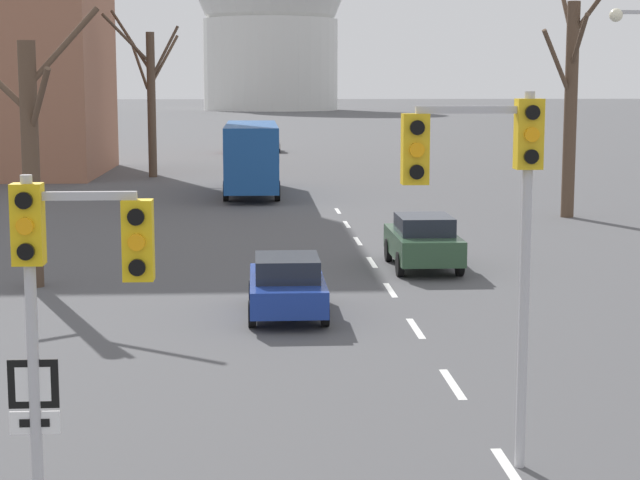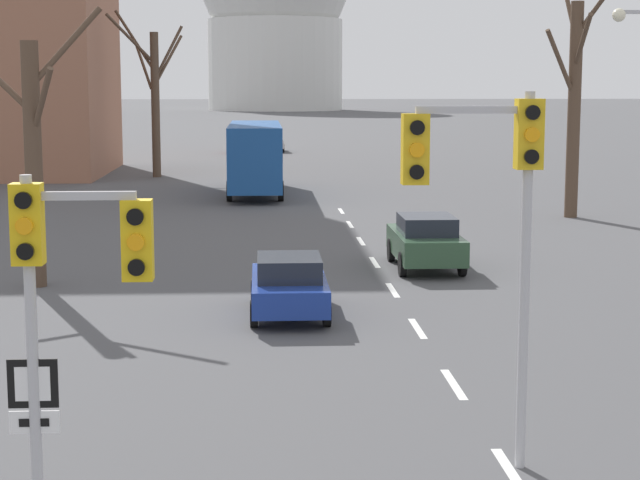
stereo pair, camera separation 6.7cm
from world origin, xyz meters
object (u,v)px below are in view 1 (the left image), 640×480
(sedan_far_left, at_px, (423,241))
(city_bus, at_px, (252,153))
(traffic_signal_near_left, at_px, (69,266))
(sedan_mid_centre, at_px, (237,142))
(traffic_signal_centre_tall, at_px, (489,186))
(sedan_near_right, at_px, (269,142))
(sedan_near_left, at_px, (287,285))
(route_sign_post, at_px, (35,414))

(sedan_far_left, relative_size, city_bus, 0.40)
(traffic_signal_near_left, relative_size, sedan_mid_centre, 1.06)
(traffic_signal_near_left, xyz_separation_m, traffic_signal_centre_tall, (5.41, 1.86, 0.74))
(traffic_signal_centre_tall, xyz_separation_m, city_bus, (-3.36, 38.66, -1.98))
(sedan_far_left, bearing_deg, traffic_signal_near_left, -111.20)
(traffic_signal_near_left, height_order, sedan_near_right, traffic_signal_near_left)
(sedan_near_left, relative_size, sedan_mid_centre, 0.97)
(sedan_near_right, bearing_deg, city_bus, -92.25)
(route_sign_post, relative_size, city_bus, 0.20)
(traffic_signal_centre_tall, height_order, sedan_near_left, traffic_signal_centre_tall)
(sedan_near_left, xyz_separation_m, sedan_far_left, (4.22, 6.26, 0.10))
(traffic_signal_centre_tall, height_order, sedan_far_left, traffic_signal_centre_tall)
(traffic_signal_near_left, bearing_deg, route_sign_post, 178.46)
(traffic_signal_near_left, distance_m, sedan_mid_centre, 73.13)
(traffic_signal_near_left, xyz_separation_m, sedan_far_left, (7.15, 18.44, -2.45))
(traffic_signal_near_left, distance_m, route_sign_post, 1.85)
(sedan_near_left, xyz_separation_m, sedan_near_right, (0.45, 62.55, 0.08))
(sedan_mid_centre, xyz_separation_m, sedan_far_left, (6.36, -54.65, -0.01))
(traffic_signal_near_left, height_order, sedan_mid_centre, traffic_signal_near_left)
(sedan_near_right, xyz_separation_m, city_bus, (-1.34, -34.20, 1.23))
(sedan_near_left, distance_m, sedan_near_right, 62.55)
(sedan_near_left, bearing_deg, sedan_far_left, 56.04)
(traffic_signal_near_left, relative_size, route_sign_post, 1.97)
(traffic_signal_centre_tall, bearing_deg, sedan_far_left, 84.00)
(route_sign_post, distance_m, sedan_mid_centre, 73.08)
(traffic_signal_centre_tall, distance_m, sedan_near_right, 72.96)
(sedan_near_left, bearing_deg, sedan_near_right, 89.58)
(sedan_near_left, relative_size, city_bus, 0.37)
(sedan_near_left, height_order, sedan_mid_centre, sedan_mid_centre)
(traffic_signal_near_left, height_order, sedan_far_left, traffic_signal_near_left)
(traffic_signal_near_left, distance_m, city_bus, 40.59)
(sedan_near_right, height_order, city_bus, city_bus)
(route_sign_post, bearing_deg, traffic_signal_near_left, -1.54)
(route_sign_post, relative_size, sedan_far_left, 0.52)
(traffic_signal_centre_tall, relative_size, sedan_far_left, 1.25)
(traffic_signal_centre_tall, xyz_separation_m, route_sign_post, (-5.88, -1.85, -2.54))
(sedan_far_left, bearing_deg, route_sign_post, -112.47)
(sedan_near_right, bearing_deg, sedan_near_left, -90.42)
(sedan_near_right, relative_size, sedan_far_left, 0.99)
(city_bus, bearing_deg, traffic_signal_near_left, -92.88)
(traffic_signal_near_left, height_order, traffic_signal_centre_tall, traffic_signal_centre_tall)
(route_sign_post, xyz_separation_m, sedan_far_left, (7.62, 18.42, -0.66))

